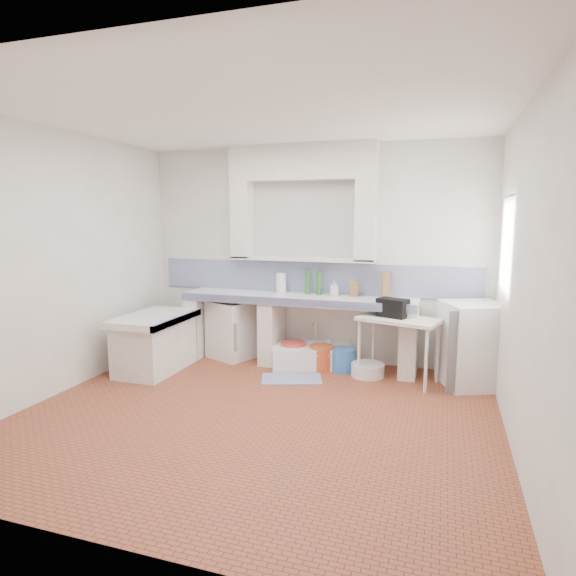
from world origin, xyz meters
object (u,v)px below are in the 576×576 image
(side_table, at_px, (398,349))
(fridge, at_px, (472,345))
(stove, at_px, (233,329))
(sink, at_px, (311,356))

(side_table, height_order, fridge, fridge)
(stove, xyz_separation_m, side_table, (2.22, -0.29, -0.01))
(sink, bearing_deg, stove, 154.71)
(stove, relative_size, sink, 0.76)
(stove, distance_m, fridge, 3.04)
(stove, bearing_deg, sink, 19.85)
(side_table, distance_m, fridge, 0.82)
(sink, xyz_separation_m, side_table, (1.10, -0.25, 0.25))
(side_table, xyz_separation_m, fridge, (0.81, 0.10, 0.10))
(fridge, bearing_deg, sink, 153.15)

